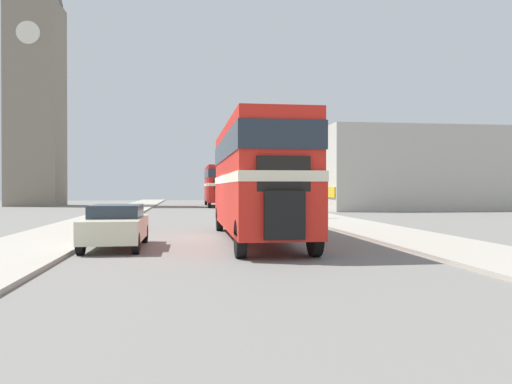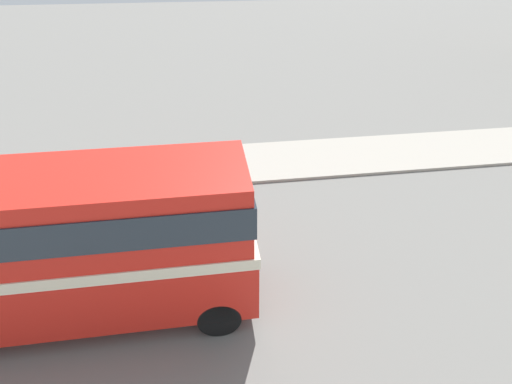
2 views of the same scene
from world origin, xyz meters
name	(u,v)px [view 2 (image 2 of 2)]	position (x,y,z in m)	size (l,w,h in m)	color
ground_plane	(108,287)	(0.00, 0.00, 0.00)	(120.00, 120.00, 0.00)	slate
sidewalk_left	(134,170)	(-6.75, 0.00, 0.06)	(3.50, 120.00, 0.12)	#A8A093
double_decker_bus	(18,244)	(0.90, -1.35, 2.50)	(2.44, 10.96, 4.20)	red
car_parked_near	(34,198)	(-3.94, -3.00, 0.74)	(1.77, 4.04, 1.41)	beige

